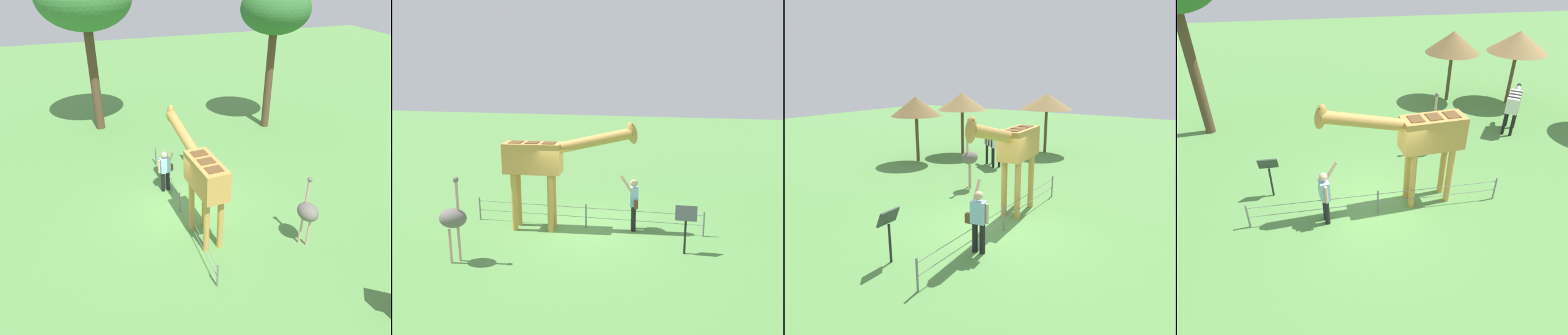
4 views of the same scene
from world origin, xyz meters
The scene contains 7 objects.
ground_plane centered at (0.00, 0.00, 0.00)m, with size 60.00×60.00×0.00m, color #568E47.
giraffe centered at (-1.18, -0.09, 2.13)m, with size 3.99×0.83×3.35m.
visitor centered at (1.44, 0.35, 0.90)m, with size 0.57×0.58×1.76m.
ostrich centered at (-2.73, -2.80, 1.18)m, with size 0.70×0.56×2.25m.
tree_east centered at (5.70, -5.88, 5.42)m, with size 3.07×3.07×6.59m.
info_sign centered at (2.96, -1.09, 0.95)m, with size 0.56×0.21×1.32m.
wire_fence centered at (0.00, 0.24, 0.40)m, with size 7.05×0.05×0.75m.
Camera 1 is at (-10.11, 3.04, 7.66)m, focal length 34.95 mm.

